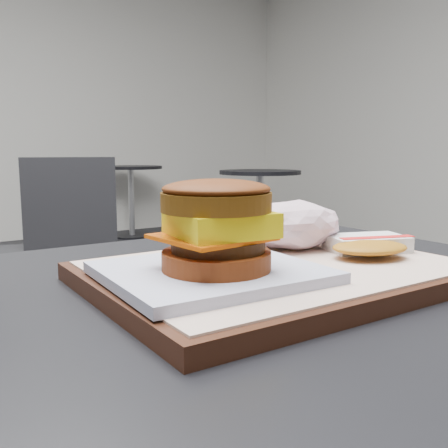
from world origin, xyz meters
TOP-DOWN VIEW (x-y plane):
  - serving_tray at (0.05, -0.02)m, footprint 0.38×0.28m
  - breakfast_sandwich at (-0.04, -0.04)m, footprint 0.20×0.18m
  - hash_brown at (0.17, -0.04)m, footprint 0.13×0.11m
  - crumpled_wrapper at (0.12, 0.04)m, footprint 0.13×0.10m
  - neighbor_chair at (0.24, 1.78)m, footprint 0.64×0.51m
  - bg_table_near at (2.20, 2.80)m, footprint 0.66×0.66m
  - bg_table_far at (1.80, 4.50)m, footprint 0.66×0.66m

SIDE VIEW (x-z plane):
  - neighbor_chair at x=0.24m, z-range 0.07..0.95m
  - bg_table_near at x=2.20m, z-range 0.19..0.94m
  - bg_table_far at x=1.80m, z-range 0.19..0.94m
  - serving_tray at x=0.05m, z-range 0.77..0.79m
  - hash_brown at x=0.17m, z-range 0.79..0.81m
  - crumpled_wrapper at x=0.12m, z-range 0.79..0.85m
  - breakfast_sandwich at x=-0.04m, z-range 0.78..0.88m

